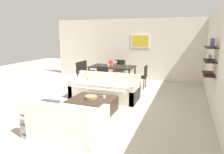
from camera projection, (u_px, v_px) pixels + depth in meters
The scene contains 18 objects.
ground_plane at pixel (104, 102), 6.23m from camera, with size 18.00×18.00×0.00m, color #BCB29E.
back_wall_unit at pixel (140, 49), 9.08m from camera, with size 8.40×0.09×2.70m.
right_wall_shelf_unit at pixel (216, 60), 5.46m from camera, with size 0.34×8.20×2.70m.
sofa_beige at pixel (105, 89), 6.51m from camera, with size 2.14×0.90×0.78m.
loveseat_white at pixel (65, 122), 4.11m from camera, with size 1.56×0.90×0.78m.
coffee_table at pixel (92, 106), 5.34m from camera, with size 1.13×1.00×0.38m.
decorative_bowl at pixel (91, 97), 5.31m from camera, with size 0.33×0.33×0.08m.
candle_jar at pixel (104, 97), 5.32m from camera, with size 0.07×0.07×0.07m, color silver.
dining_table at pixel (112, 68), 8.30m from camera, with size 1.80×1.01×0.75m.
dining_chair_right_near at pixel (143, 75), 7.68m from camera, with size 0.44×0.44×0.88m.
dining_chair_foot at pixel (104, 76), 7.50m from camera, with size 0.44×0.44×0.88m.
dining_chair_head at pixel (119, 69), 9.17m from camera, with size 0.44×0.44×0.88m.
dining_chair_left_far at pixel (86, 69), 8.99m from camera, with size 0.44×0.44×0.88m.
dining_chair_left_near at pixel (81, 71), 8.57m from camera, with size 0.44×0.44×0.88m.
wine_glass_head at pixel (116, 62), 8.67m from camera, with size 0.08×0.08×0.16m.
wine_glass_right_near at pixel (127, 64), 7.91m from camera, with size 0.07×0.07×0.19m.
wine_glass_foot at pixel (108, 65), 7.86m from camera, with size 0.07×0.07×0.14m.
centerpiece_vase at pixel (111, 63), 8.23m from camera, with size 0.16×0.16×0.28m.
Camera 1 is at (2.30, -5.47, 2.04)m, focal length 32.57 mm.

